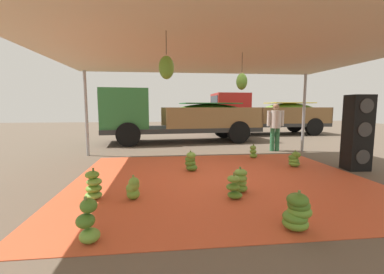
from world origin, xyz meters
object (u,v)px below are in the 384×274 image
Objects in this scene: banana_bunch_3 at (297,212)px; banana_bunch_0 at (191,162)px; banana_bunch_8 at (88,223)px; cargo_truck_far at (265,114)px; banana_bunch_6 at (240,181)px; worker_0 at (275,123)px; banana_bunch_1 at (294,160)px; banana_bunch_4 at (93,186)px; banana_bunch_5 at (133,189)px; banana_bunch_7 at (234,188)px; speaker_stack at (358,133)px; banana_bunch_2 at (253,152)px; cargo_truck_main at (176,116)px.

banana_bunch_0 is at bearing 107.50° from banana_bunch_3.
banana_bunch_8 is 13.67m from cargo_truck_far.
banana_bunch_6 is at bearing -66.35° from banana_bunch_0.
banana_bunch_1 is at bearing -102.79° from worker_0.
cargo_truck_far reaches higher than banana_bunch_8.
banana_bunch_4 is 2.67m from banana_bunch_6.
banana_bunch_0 is 2.26m from banana_bunch_5.
banana_bunch_4 is at bearing 173.92° from banana_bunch_7.
banana_bunch_0 is 1.07× the size of banana_bunch_6.
banana_bunch_7 is 0.25× the size of speaker_stack.
banana_bunch_3 reaches higher than banana_bunch_6.
banana_bunch_6 is at bearing 1.86° from banana_bunch_4.
banana_bunch_7 is at bearing -5.26° from banana_bunch_5.
banana_bunch_1 is 2.80m from banana_bunch_6.
banana_bunch_1 reaches higher than banana_bunch_2.
speaker_stack is at bearing 42.67° from banana_bunch_3.
banana_bunch_7 is at bearing -136.27° from banana_bunch_1.
banana_bunch_0 reaches higher than banana_bunch_1.
cargo_truck_main is (1.83, 7.37, 0.97)m from banana_bunch_4.
banana_bunch_7 is at bearing -114.82° from banana_bunch_2.
banana_bunch_4 is (-4.08, -3.25, 0.05)m from banana_bunch_2.
banana_bunch_1 is at bearing 161.57° from speaker_stack.
banana_bunch_3 is 12.52m from cargo_truck_far.
banana_bunch_4 reaches higher than banana_bunch_7.
banana_bunch_0 is at bearing 64.33° from banana_bunch_8.
banana_bunch_1 is 0.93× the size of banana_bunch_6.
banana_bunch_0 reaches higher than banana_bunch_6.
banana_bunch_3 is 8.99m from cargo_truck_main.
banana_bunch_4 is 1.55m from banana_bunch_8.
worker_0 is (0.57, 2.53, 0.82)m from banana_bunch_1.
banana_bunch_8 is 9.06m from cargo_truck_main.
banana_bunch_0 is at bearing 175.66° from speaker_stack.
banana_bunch_2 is 0.82× the size of banana_bunch_3.
banana_bunch_8 is (-0.37, -1.42, 0.06)m from banana_bunch_5.
speaker_stack reaches higher than banana_bunch_6.
banana_bunch_2 is at bearing 65.18° from banana_bunch_7.
banana_bunch_5 is 0.22× the size of speaker_stack.
banana_bunch_4 is at bearing 102.13° from banana_bunch_8.
banana_bunch_6 is at bearing 5.36° from banana_bunch_5.
cargo_truck_far is (3.21, 6.96, 1.03)m from banana_bunch_2.
cargo_truck_far is at bearing 82.76° from speaker_stack.
cargo_truck_far is at bearing 65.20° from banana_bunch_7.
banana_bunch_0 reaches higher than banana_bunch_2.
banana_bunch_5 is at bearing -135.34° from banana_bunch_2.
banana_bunch_3 is 1.13× the size of banana_bunch_7.
banana_bunch_3 is at bearing -117.68° from banana_bunch_1.
banana_bunch_8 is 0.33× the size of worker_0.
banana_bunch_4 is at bearing -157.77° from banana_bunch_1.
cargo_truck_main is at bearing 126.50° from speaker_stack.
banana_bunch_5 is 1.77m from banana_bunch_7.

